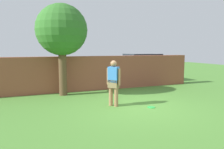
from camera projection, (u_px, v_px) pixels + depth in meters
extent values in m
plane|color=#4C8433|center=(137.00, 107.00, 7.54)|extent=(40.00, 40.00, 0.00)
cube|color=brown|center=(72.00, 74.00, 10.25)|extent=(12.92, 0.50, 1.67)
cylinder|color=brown|center=(63.00, 70.00, 9.33)|extent=(0.34, 0.34, 2.23)
sphere|color=#337028|center=(62.00, 30.00, 9.13)|extent=(2.18, 2.18, 2.18)
cylinder|color=#9E704C|center=(111.00, 94.00, 7.66)|extent=(0.14, 0.14, 0.85)
cylinder|color=#9E704C|center=(116.00, 95.00, 7.55)|extent=(0.14, 0.14, 0.85)
cube|color=olive|center=(114.00, 84.00, 7.56)|extent=(0.40, 0.42, 0.28)
cube|color=#3372BF|center=(114.00, 75.00, 7.53)|extent=(0.40, 0.42, 0.55)
sphere|color=#9E704C|center=(114.00, 64.00, 7.48)|extent=(0.22, 0.22, 0.22)
cylinder|color=#9E704C|center=(108.00, 76.00, 7.64)|extent=(0.09, 0.09, 0.58)
cylinder|color=#9E704C|center=(119.00, 77.00, 7.42)|extent=(0.09, 0.09, 0.58)
cube|color=#B7B7BC|center=(142.00, 70.00, 13.40)|extent=(4.23, 1.78, 0.80)
cube|color=#1E2328|center=(142.00, 59.00, 13.32)|extent=(2.03, 1.54, 0.60)
cylinder|color=black|center=(153.00, 74.00, 14.76)|extent=(0.64, 0.23, 0.64)
cylinder|color=black|center=(168.00, 77.00, 13.21)|extent=(0.64, 0.23, 0.64)
cylinder|color=black|center=(117.00, 76.00, 13.69)|extent=(0.64, 0.23, 0.64)
cylinder|color=black|center=(129.00, 79.00, 12.14)|extent=(0.64, 0.23, 0.64)
cylinder|color=green|center=(151.00, 107.00, 7.45)|extent=(0.27, 0.27, 0.02)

